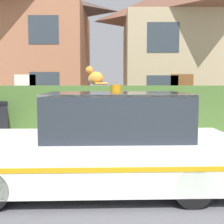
{
  "coord_description": "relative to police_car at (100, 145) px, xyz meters",
  "views": [
    {
      "loc": [
        -0.59,
        -2.13,
        1.73
      ],
      "look_at": [
        -0.64,
        5.07,
        1.05
      ],
      "focal_mm": 50.0,
      "sensor_mm": 36.0,
      "label": 1
    }
  ],
  "objects": [
    {
      "name": "garden_hedge",
      "position": [
        -0.11,
        6.24,
        0.08
      ],
      "size": [
        11.92,
        0.7,
        1.62
      ],
      "primitive_type": "cube",
      "color": "#4C7233",
      "rests_on": "ground"
    },
    {
      "name": "police_car",
      "position": [
        0.0,
        0.0,
        0.0
      ],
      "size": [
        4.5,
        1.9,
        1.69
      ],
      "rotation": [
        0.0,
        0.0,
        3.18
      ],
      "color": "black",
      "rests_on": "road_strip"
    },
    {
      "name": "cat",
      "position": [
        -0.09,
        0.01,
        1.09
      ],
      "size": [
        0.35,
        0.2,
        0.3
      ],
      "rotation": [
        0.0,
        0.0,
        3.23
      ],
      "color": "orange",
      "rests_on": "police_car"
    },
    {
      "name": "house_right",
      "position": [
        4.24,
        12.21,
        2.9
      ],
      "size": [
        7.22,
        6.87,
        7.13
      ],
      "color": "tan",
      "rests_on": "ground"
    },
    {
      "name": "road_strip",
      "position": [
        0.81,
        1.57,
        -0.73
      ],
      "size": [
        28.0,
        6.12,
        0.01
      ],
      "primitive_type": "cube",
      "color": "#4C4C51",
      "rests_on": "ground"
    },
    {
      "name": "house_left",
      "position": [
        -5.06,
        12.54,
        2.95
      ],
      "size": [
        7.78,
        6.09,
        7.23
      ],
      "color": "#A86B4C",
      "rests_on": "ground"
    }
  ]
}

